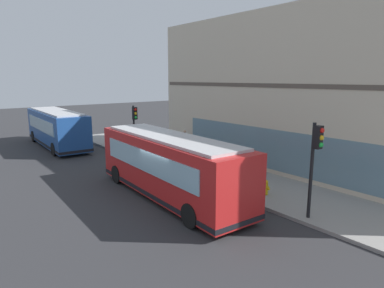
{
  "coord_description": "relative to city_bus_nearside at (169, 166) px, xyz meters",
  "views": [
    {
      "loc": [
        -8.57,
        -12.13,
        5.73
      ],
      "look_at": [
        2.12,
        1.32,
        2.33
      ],
      "focal_mm": 31.19,
      "sensor_mm": 36.0,
      "label": 1
    }
  ],
  "objects": [
    {
      "name": "city_bus_nearside",
      "position": [
        0.0,
        0.0,
        0.0
      ],
      "size": [
        2.99,
        10.15,
        3.07
      ],
      "color": "red",
      "rests_on": "ground"
    },
    {
      "name": "fire_hydrant",
      "position": [
        3.63,
        -2.99,
        -1.04
      ],
      "size": [
        0.35,
        0.35,
        0.74
      ],
      "color": "yellow",
      "rests_on": "sidewalk_curb"
    },
    {
      "name": "traffic_light_down_block",
      "position": [
        2.98,
        8.74,
        1.12
      ],
      "size": [
        0.32,
        0.49,
        3.62
      ],
      "color": "black",
      "rests_on": "sidewalk_curb"
    },
    {
      "name": "ground",
      "position": [
        -0.26,
        -0.76,
        -1.55
      ],
      "size": [
        120.0,
        120.0,
        0.0
      ],
      "primitive_type": "plane",
      "color": "#2D2D30"
    },
    {
      "name": "traffic_light_near_corner",
      "position": [
        2.84,
        -5.96,
        1.32
      ],
      "size": [
        0.32,
        0.49,
        3.9
      ],
      "color": "black",
      "rests_on": "sidewalk_curb"
    },
    {
      "name": "building_corner",
      "position": [
        10.39,
        -0.76,
        3.27
      ],
      "size": [
        7.18,
        21.33,
        9.67
      ],
      "color": "beige",
      "rests_on": "ground"
    },
    {
      "name": "pedestrian_walking_along_curb",
      "position": [
        5.54,
        -0.31,
        -0.51
      ],
      "size": [
        0.32,
        0.32,
        1.58
      ],
      "color": "black",
      "rests_on": "sidewalk_curb"
    },
    {
      "name": "pedestrian_by_light_pole",
      "position": [
        4.26,
        4.19,
        -0.45
      ],
      "size": [
        0.32,
        0.32,
        1.66
      ],
      "color": "#99994C",
      "rests_on": "sidewalk_curb"
    },
    {
      "name": "pedestrian_near_building_entrance",
      "position": [
        5.71,
        1.03,
        -0.52
      ],
      "size": [
        0.32,
        0.32,
        1.55
      ],
      "color": "#B23338",
      "rests_on": "sidewalk_curb"
    },
    {
      "name": "pedestrian_near_hydrant",
      "position": [
        6.17,
        6.86,
        -0.4
      ],
      "size": [
        0.32,
        0.32,
        1.74
      ],
      "color": "#B23338",
      "rests_on": "sidewalk_curb"
    },
    {
      "name": "sidewalk_curb",
      "position": [
        4.59,
        -0.76,
        -1.48
      ],
      "size": [
        4.48,
        40.0,
        0.15
      ],
      "primitive_type": "cube",
      "color": "gray",
      "rests_on": "ground"
    },
    {
      "name": "city_bus_far_down_street",
      "position": [
        -0.43,
        16.04,
        0.0
      ],
      "size": [
        2.91,
        10.13,
        3.07
      ],
      "color": "#1E478C",
      "rests_on": "ground"
    }
  ]
}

